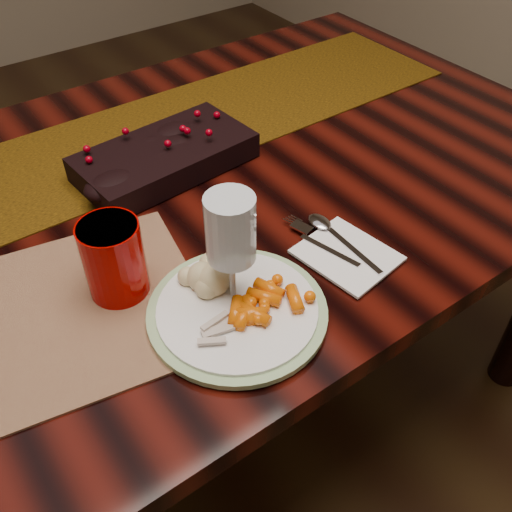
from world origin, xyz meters
TOP-DOWN VIEW (x-y plane):
  - floor at (0.00, 0.00)m, footprint 5.00×5.00m
  - dining_table at (0.00, 0.00)m, footprint 1.80×1.00m
  - table_runner at (0.04, 0.19)m, footprint 1.57×0.33m
  - centerpiece at (0.06, 0.07)m, footprint 0.35×0.20m
  - placemat_main at (-0.28, -0.17)m, footprint 0.51×0.41m
  - dinner_plate at (-0.04, -0.33)m, footprint 0.33×0.33m
  - baby_carrots at (-0.00, -0.36)m, footprint 0.12×0.11m
  - mashed_potatoes at (-0.05, -0.26)m, footprint 0.09×0.08m
  - turkey_shreds at (-0.09, -0.35)m, footprint 0.08×0.07m
  - napkin at (0.18, -0.33)m, footprint 0.15×0.16m
  - fork at (0.16, -0.29)m, footprint 0.06×0.15m
  - spoon at (0.19, -0.30)m, footprint 0.04×0.16m
  - red_cup at (-0.16, -0.18)m, footprint 0.11×0.11m
  - wine_glass at (-0.03, -0.30)m, footprint 0.08×0.08m

SIDE VIEW (x-z plane):
  - floor at x=0.00m, z-range 0.00..0.00m
  - dining_table at x=0.00m, z-range 0.00..0.75m
  - table_runner at x=0.04m, z-range 0.75..0.75m
  - placemat_main at x=-0.28m, z-range 0.75..0.75m
  - napkin at x=0.18m, z-range 0.75..0.76m
  - fork at x=0.16m, z-range 0.76..0.76m
  - spoon at x=0.19m, z-range 0.76..0.76m
  - dinner_plate at x=-0.04m, z-range 0.75..0.77m
  - turkey_shreds at x=-0.09m, z-range 0.77..0.79m
  - baby_carrots at x=0.00m, z-range 0.77..0.79m
  - centerpiece at x=0.06m, z-range 0.75..0.82m
  - mashed_potatoes at x=-0.05m, z-range 0.77..0.82m
  - red_cup at x=-0.16m, z-range 0.75..0.88m
  - wine_glass at x=-0.03m, z-range 0.75..0.94m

